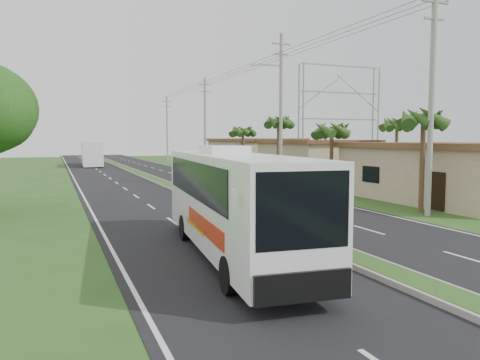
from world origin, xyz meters
name	(u,v)px	position (x,y,z in m)	size (l,w,h in m)	color
ground	(293,237)	(0.00, 0.00, 0.00)	(180.00, 180.00, 0.00)	#284D1C
road_asphalt	(171,187)	(0.00, 20.00, 0.01)	(14.00, 160.00, 0.02)	black
median_strip	(171,186)	(0.00, 20.00, 0.10)	(1.20, 160.00, 0.18)	gray
lane_edge_left	(80,191)	(-6.70, 20.00, 0.00)	(0.12, 160.00, 0.01)	silver
lane_edge_right	(250,184)	(6.70, 20.00, 0.00)	(0.12, 160.00, 0.01)	silver
shop_near	(450,171)	(14.00, 6.00, 1.78)	(8.60, 12.60, 3.52)	tan
shop_mid	(314,160)	(14.00, 22.00, 1.86)	(7.60, 10.60, 3.67)	tan
shop_far	(254,154)	(14.00, 36.00, 1.93)	(8.60, 11.60, 3.82)	tan
palm_verge_a	(424,119)	(9.00, 3.00, 4.74)	(2.40, 2.40, 5.45)	#473321
palm_verge_b	(332,130)	(9.40, 12.00, 4.36)	(2.40, 2.40, 5.05)	#473321
palm_verge_c	(279,122)	(8.80, 19.00, 5.12)	(2.40, 2.40, 5.85)	#473321
palm_verge_d	(243,131)	(9.30, 28.00, 4.55)	(2.40, 2.40, 5.25)	#473321
palm_behind_shop	(397,124)	(17.50, 15.00, 4.93)	(2.40, 2.40, 5.65)	#473321
utility_pole_a	(432,99)	(8.50, 2.00, 5.67)	(1.60, 0.28, 11.00)	gray
utility_pole_b	(281,107)	(8.47, 18.00, 6.26)	(3.20, 0.28, 12.00)	gray
utility_pole_c	(205,123)	(8.50, 38.00, 5.67)	(1.60, 0.28, 11.00)	gray
utility_pole_d	(167,129)	(8.50, 58.00, 5.42)	(1.60, 0.28, 10.50)	gray
billboard_lattice	(340,112)	(22.00, 30.00, 6.82)	(10.18, 1.18, 12.07)	gray
coach_bus_main	(232,196)	(-3.24, -1.93, 1.94)	(3.30, 11.06, 3.52)	white
coach_bus_far	(91,152)	(-3.48, 52.97, 1.93)	(2.93, 11.76, 3.40)	white
motorcyclist	(217,204)	(-1.86, 3.57, 0.92)	(1.67, 1.00, 2.40)	black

